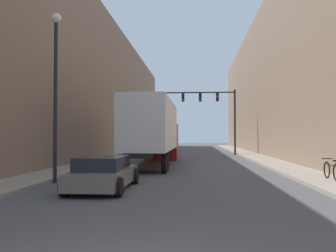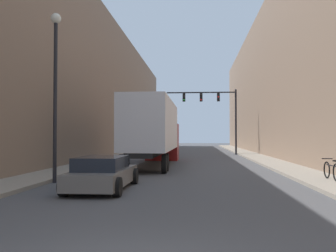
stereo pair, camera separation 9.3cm
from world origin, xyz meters
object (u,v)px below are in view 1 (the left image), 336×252
object	(u,v)px
parked_bicycle	(332,171)
traffic_signal_gantry	(216,108)
semi_truck	(154,130)
sedan_car	(104,173)
street_lamp	(56,74)

from	to	relation	value
parked_bicycle	traffic_signal_gantry	bearing A→B (deg)	98.09
semi_truck	traffic_signal_gantry	world-z (taller)	traffic_signal_gantry
sedan_car	street_lamp	world-z (taller)	street_lamp
semi_truck	parked_bicycle	world-z (taller)	semi_truck
semi_truck	traffic_signal_gantry	size ratio (longest dim) A/B	1.83
parked_bicycle	semi_truck	bearing A→B (deg)	132.71
sedan_car	traffic_signal_gantry	bearing A→B (deg)	78.14
semi_truck	street_lamp	world-z (taller)	street_lamp
semi_truck	parked_bicycle	bearing A→B (deg)	-47.29
traffic_signal_gantry	parked_bicycle	bearing A→B (deg)	-81.91
parked_bicycle	street_lamp	bearing A→B (deg)	-176.50
sedan_car	street_lamp	xyz separation A→B (m)	(-2.51, 1.76, 3.97)
traffic_signal_gantry	street_lamp	size ratio (longest dim) A/B	1.04
semi_truck	parked_bicycle	distance (m)	12.50
traffic_signal_gantry	parked_bicycle	xyz separation A→B (m)	(3.41, -24.03, -4.43)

